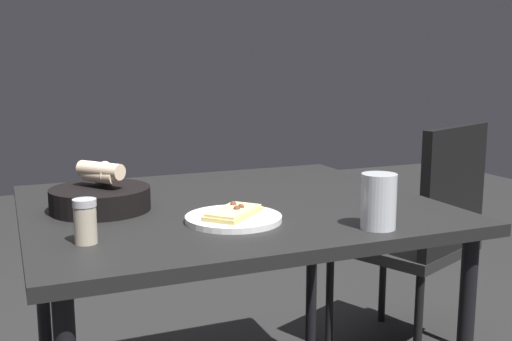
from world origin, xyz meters
The scene contains 6 objects.
dining_table centered at (0.00, 0.00, 0.68)m, with size 1.05×0.92×0.75m.
pizza_plate centered at (-0.06, -0.19, 0.76)m, with size 0.23×0.23×0.04m.
bread_basket centered at (-0.33, 0.04, 0.78)m, with size 0.25×0.25×0.12m.
beer_glass centered at (0.22, -0.37, 0.80)m, with size 0.08×0.08×0.12m.
pepper_shaker centered at (-0.40, -0.24, 0.79)m, with size 0.05×0.05×0.09m.
chair_near centered at (0.86, 0.28, 0.51)m, with size 0.58×0.58×0.90m.
Camera 1 is at (-0.54, -1.48, 1.11)m, focal length 42.49 mm.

